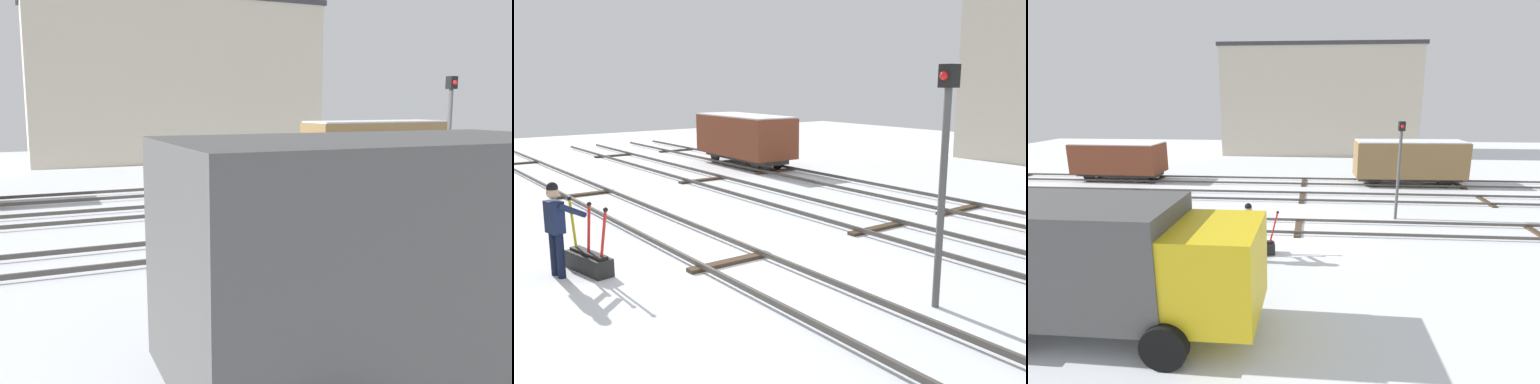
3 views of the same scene
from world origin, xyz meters
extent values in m
plane|color=silver|center=(0.00, 0.00, 0.00)|extent=(60.00, 60.00, 0.00)
cube|color=#4C4742|center=(0.00, -0.72, 0.13)|extent=(44.00, 0.07, 0.10)
cube|color=#4C4742|center=(0.00, 0.72, 0.13)|extent=(44.00, 0.07, 0.10)
cube|color=#423323|center=(-17.60, 0.00, 0.04)|extent=(0.24, 1.94, 0.08)
cube|color=#423323|center=(-8.80, 0.00, 0.04)|extent=(0.24, 1.94, 0.08)
cube|color=#423323|center=(0.00, 0.00, 0.04)|extent=(0.24, 1.94, 0.08)
cube|color=#4C4742|center=(0.00, 3.76, 0.13)|extent=(44.00, 0.07, 0.10)
cube|color=#4C4742|center=(0.00, 5.20, 0.13)|extent=(44.00, 0.07, 0.10)
cube|color=#423323|center=(-17.60, 4.48, 0.04)|extent=(0.24, 1.94, 0.08)
cube|color=#423323|center=(-8.80, 4.48, 0.04)|extent=(0.24, 1.94, 0.08)
cube|color=#423323|center=(0.00, 4.48, 0.04)|extent=(0.24, 1.94, 0.08)
cube|color=#4C4742|center=(0.00, 7.25, 0.13)|extent=(44.00, 0.07, 0.10)
cube|color=#4C4742|center=(0.00, 8.69, 0.13)|extent=(44.00, 0.07, 0.10)
cube|color=#423323|center=(-17.60, 7.97, 0.04)|extent=(0.24, 1.94, 0.08)
cube|color=#423323|center=(-8.80, 7.97, 0.04)|extent=(0.24, 1.94, 0.08)
cube|color=#423323|center=(0.00, 7.97, 0.04)|extent=(0.24, 1.94, 0.08)
cube|color=black|center=(-1.26, -2.50, 0.18)|extent=(1.29, 0.58, 0.36)
cube|color=black|center=(-1.26, -2.50, 0.39)|extent=(1.13, 0.40, 0.06)
cylinder|color=yellow|center=(-1.79, -2.60, 0.88)|extent=(0.21, 0.09, 1.05)
sphere|color=black|center=(-1.86, -2.61, 1.40)|extent=(0.09, 0.09, 0.09)
cylinder|color=red|center=(-1.19, -2.49, 0.88)|extent=(0.21, 0.09, 1.05)
sphere|color=black|center=(-1.12, -2.47, 1.40)|extent=(0.09, 0.09, 0.09)
cylinder|color=red|center=(-0.68, -2.39, 0.87)|extent=(0.32, 0.11, 1.03)
sphere|color=black|center=(-0.55, -2.37, 1.38)|extent=(0.09, 0.09, 0.09)
cylinder|color=#111831|center=(-1.49, -3.09, 0.44)|extent=(0.15, 0.15, 0.87)
cylinder|color=#111831|center=(-1.24, -3.04, 0.44)|extent=(0.15, 0.15, 0.87)
cube|color=#192347|center=(-1.36, -3.07, 1.18)|extent=(0.42, 0.31, 0.62)
sphere|color=tan|center=(-1.36, -3.07, 1.65)|extent=(0.24, 0.24, 0.24)
sphere|color=black|center=(-1.36, -3.07, 1.75)|extent=(0.21, 0.21, 0.21)
cylinder|color=#192347|center=(-1.62, -2.85, 1.30)|extent=(0.21, 0.58, 0.37)
cylinder|color=#192347|center=(-1.20, -2.78, 1.30)|extent=(0.21, 0.58, 0.37)
cylinder|color=#4C4C4C|center=(3.95, 1.53, 1.81)|extent=(0.12, 0.12, 3.61)
cube|color=black|center=(3.95, 1.53, 3.79)|extent=(0.24, 0.24, 0.36)
sphere|color=red|center=(3.95, 1.40, 3.79)|extent=(0.14, 0.14, 0.14)
cube|color=#2D2B28|center=(-11.05, 7.97, 0.40)|extent=(4.95, 1.38, 0.20)
cube|color=brown|center=(-11.05, 7.97, 1.35)|extent=(5.23, 2.21, 1.69)
cube|color=white|center=(-11.05, 7.97, 2.22)|extent=(5.13, 2.13, 0.06)
cylinder|color=black|center=(-12.75, 7.45, 0.35)|extent=(0.70, 0.12, 0.70)
cylinder|color=black|center=(-12.72, 8.58, 0.35)|extent=(0.70, 0.12, 0.70)
cylinder|color=black|center=(-9.39, 7.35, 0.35)|extent=(0.70, 0.12, 0.70)
cylinder|color=black|center=(-9.36, 8.48, 0.35)|extent=(0.70, 0.12, 0.70)
camera|label=1|loc=(-7.59, -11.21, 3.16)|focal=38.98mm
camera|label=2|loc=(9.29, -5.97, 3.72)|focal=39.07mm
camera|label=3|loc=(0.53, -13.76, 4.91)|focal=26.74mm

